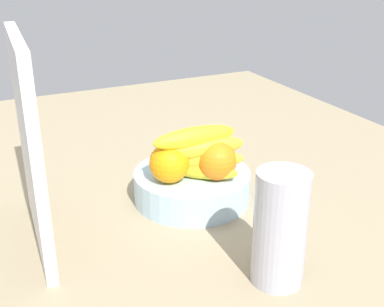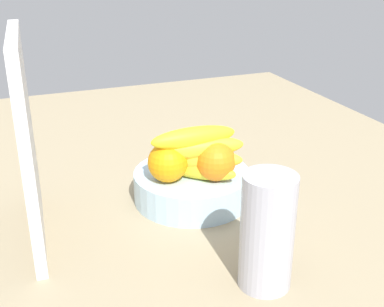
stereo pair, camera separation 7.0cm
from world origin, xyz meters
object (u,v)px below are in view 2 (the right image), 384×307
Objects in this scene: banana_bunch at (197,153)px; cutting_board at (27,141)px; fruit_bowl at (192,185)px; orange_center at (216,161)px; orange_front_right at (168,162)px; jar_lid at (194,154)px; orange_front_left at (195,146)px; thermos_tumbler at (267,232)px.

cutting_board is at bearing 89.08° from banana_bunch.
cutting_board is (0.49, 30.43, 6.58)cm from banana_bunch.
orange_center is (-4.85, -2.98, 6.91)cm from fruit_bowl.
orange_front_right reaches higher than jar_lid.
jar_lid is at bearing -56.02° from cutting_board.
banana_bunch is (-6.55, 2.31, 1.45)cm from orange_front_left.
orange_front_right is at bearing 147.29° from jar_lid.
orange_center is 1.12× the size of jar_lid.
orange_center is 34.59cm from cutting_board.
cutting_board is (-6.06, 32.74, 8.03)cm from orange_front_left.
orange_front_left is at bearing -54.67° from orange_front_right.
fruit_bowl is 3.05× the size of orange_front_left.
fruit_bowl is 8.86cm from banana_bunch.
orange_front_right is 0.42× the size of thermos_tumbler.
orange_front_left is 34.25cm from cutting_board.
jar_lid is (49.94, -8.20, -8.54)cm from thermos_tumbler.
banana_bunch is at bearing 0.97° from thermos_tumbler.
orange_center is at bearing -148.40° from fruit_bowl.
orange_center is at bearing 167.56° from jar_lid.
orange_center is at bearing -121.42° from banana_bunch.
fruit_bowl is at bearing -2.85° from banana_bunch.
banana_bunch reaches higher than jar_lid.
orange_center is (-8.46, -0.82, 0.00)cm from orange_front_left.
cutting_board is at bearing 94.58° from fruit_bowl.
orange_center is 0.42× the size of thermos_tumbler.
banana_bunch is 1.01× the size of thermos_tumbler.
orange_front_right is 0.42× the size of banana_bunch.
banana_bunch is (-0.93, -5.62, 1.45)cm from orange_front_right.
orange_front_left is 20.06cm from jar_lid.
orange_front_left is at bearing -30.90° from fruit_bowl.
cutting_board is 48.39cm from jar_lid.
fruit_bowl is 30.35cm from thermos_tumbler.
orange_front_left is (3.61, -2.16, 6.91)cm from fruit_bowl.
banana_bunch is at bearing 58.58° from orange_center.
orange_front_left is at bearing 5.53° from orange_center.
banana_bunch reaches higher than orange_front_right.
fruit_bowl is 3.42× the size of jar_lid.
banana_bunch is at bearing 160.59° from orange_front_left.
cutting_board reaches higher than thermos_tumbler.
orange_front_right is at bearing 109.20° from fruit_bowl.
cutting_board reaches higher than banana_bunch.
jar_lid is at bearing -12.44° from orange_center.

